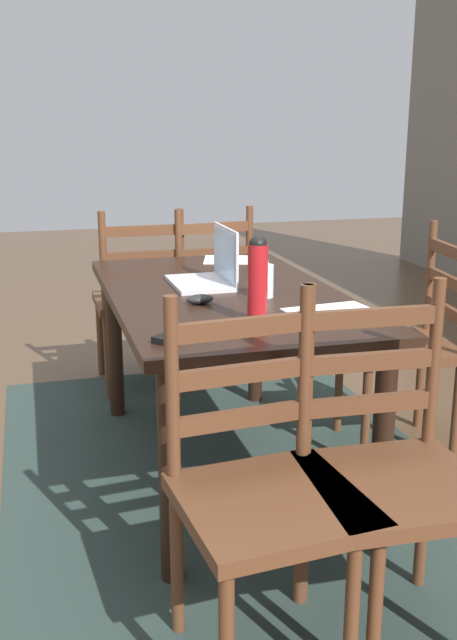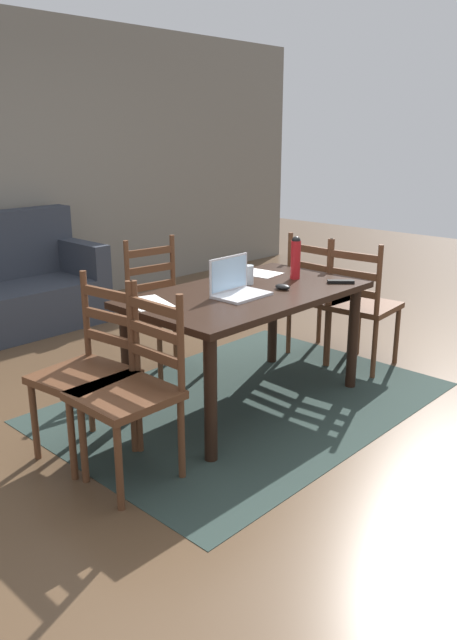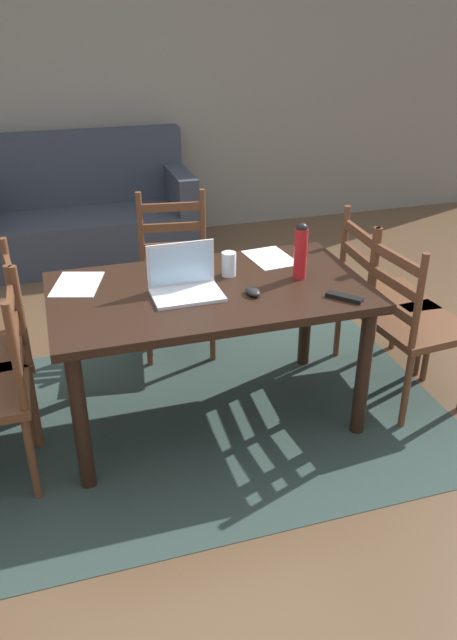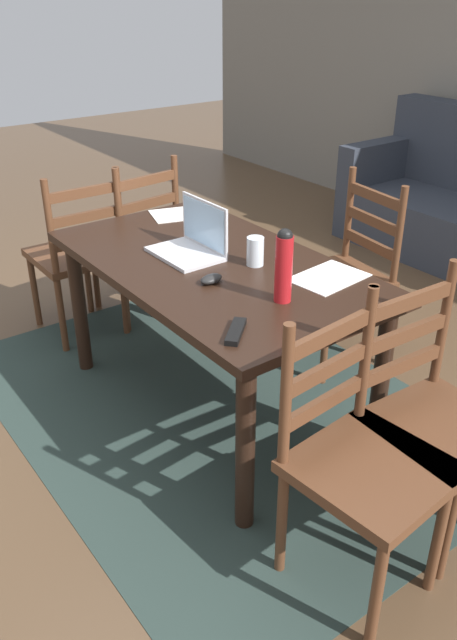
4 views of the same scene
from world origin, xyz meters
The scene contains 15 objects.
ground_plane centered at (0.00, 0.00, 0.00)m, with size 14.00×14.00×0.00m, color brown.
area_rug centered at (0.00, 0.00, 0.00)m, with size 2.43×1.74×0.01m, color #283833.
wall_back centered at (0.00, 3.01, 1.35)m, with size 8.00×0.12×2.70m, color slate.
dining_table centered at (0.00, 0.00, 0.64)m, with size 1.50×0.85×0.74m.
chair_right_far centered at (1.04, 0.17, 0.46)m, with size 0.46×0.46×0.95m.
chair_right_near centered at (1.04, -0.17, 0.46)m, with size 0.48×0.48×0.95m.
chair_far_head centered at (0.01, 0.80, 0.46)m, with size 0.50×0.50×0.95m.
couch centered at (-0.41, 2.54, 0.36)m, with size 1.80×0.80×1.00m.
laptop centered at (-0.12, -0.02, 0.80)m, with size 0.32×0.22×0.23m.
water_bottle centered at (0.46, -0.01, 0.88)m, with size 0.06×0.06×0.28m.
drinking_glass centered at (0.13, 0.12, 0.80)m, with size 0.07×0.07×0.12m, color silver.
computer_mouse centered at (0.17, -0.13, 0.75)m, with size 0.06×0.10×0.03m, color black.
tv_remote centered at (0.56, -0.30, 0.75)m, with size 0.04×0.17×0.02m, color black.
paper_stack_left centered at (-0.60, 0.22, 0.74)m, with size 0.21×0.30×0.00m, color white.
paper_stack_right centered at (0.41, 0.27, 0.74)m, with size 0.21×0.30×0.00m, color white.
Camera 3 is at (-0.69, -2.56, 1.94)m, focal length 34.44 mm.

